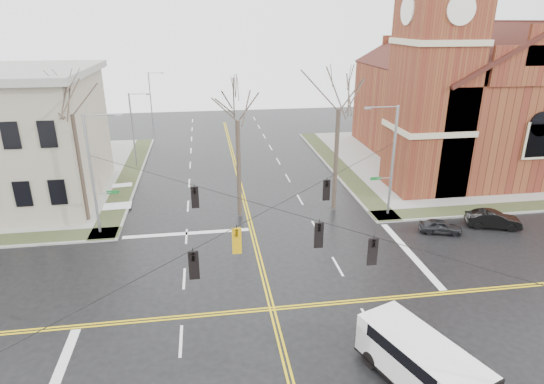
{
  "coord_description": "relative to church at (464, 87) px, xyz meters",
  "views": [
    {
      "loc": [
        -3.26,
        -21.33,
        15.32
      ],
      "look_at": [
        0.91,
        6.0,
        4.75
      ],
      "focal_mm": 30.0,
      "sensor_mm": 36.0,
      "label": 1
    }
  ],
  "objects": [
    {
      "name": "ground",
      "position": [
        -24.76,
        -24.78,
        -8.43
      ],
      "size": [
        120.0,
        120.0,
        0.0
      ],
      "primitive_type": "plane",
      "color": "black",
      "rests_on": "ground"
    },
    {
      "name": "sidewalks",
      "position": [
        -24.76,
        -24.78,
        -8.36
      ],
      "size": [
        80.0,
        80.0,
        0.17
      ],
      "color": "gray",
      "rests_on": "ground"
    },
    {
      "name": "road_markings",
      "position": [
        -24.76,
        -24.78,
        -8.43
      ],
      "size": [
        100.0,
        100.0,
        0.01
      ],
      "color": "gold",
      "rests_on": "ground"
    },
    {
      "name": "church",
      "position": [
        0.0,
        0.0,
        0.0
      ],
      "size": [
        24.28,
        27.48,
        27.5
      ],
      "color": "maroon",
      "rests_on": "ground"
    },
    {
      "name": "signal_pole_ne",
      "position": [
        -13.44,
        -13.28,
        -3.48
      ],
      "size": [
        2.75,
        0.22,
        9.0
      ],
      "color": "gray",
      "rests_on": "ground"
    },
    {
      "name": "signal_pole_nw",
      "position": [
        -36.09,
        -13.28,
        -3.48
      ],
      "size": [
        2.75,
        0.22,
        9.0
      ],
      "color": "gray",
      "rests_on": "ground"
    },
    {
      "name": "span_wires",
      "position": [
        -24.76,
        -24.78,
        -2.23
      ],
      "size": [
        23.02,
        23.02,
        0.03
      ],
      "color": "black",
      "rests_on": "ground"
    },
    {
      "name": "traffic_signals",
      "position": [
        -24.76,
        -25.45,
        -2.98
      ],
      "size": [
        8.21,
        8.26,
        1.3
      ],
      "color": "black",
      "rests_on": "ground"
    },
    {
      "name": "streetlight_north_a",
      "position": [
        -35.42,
        3.22,
        -3.97
      ],
      "size": [
        2.3,
        0.2,
        8.0
      ],
      "color": "gray",
      "rests_on": "ground"
    },
    {
      "name": "streetlight_north_b",
      "position": [
        -35.42,
        23.22,
        -3.97
      ],
      "size": [
        2.3,
        0.2,
        8.0
      ],
      "color": "gray",
      "rests_on": "ground"
    },
    {
      "name": "cargo_van",
      "position": [
        -19.3,
        -31.2,
        -7.06
      ],
      "size": [
        4.35,
        6.49,
        2.32
      ],
      "rotation": [
        0.0,
        0.0,
        0.36
      ],
      "color": "white",
      "rests_on": "ground"
    },
    {
      "name": "parked_car_a",
      "position": [
        -10.61,
        -17.08,
        -7.9
      ],
      "size": [
        3.38,
        2.18,
        1.07
      ],
      "primitive_type": "imported",
      "rotation": [
        0.0,
        0.0,
        1.25
      ],
      "color": "black",
      "rests_on": "ground"
    },
    {
      "name": "parked_car_b",
      "position": [
        -6.06,
        -16.77,
        -7.76
      ],
      "size": [
        4.31,
        2.63,
        1.34
      ],
      "primitive_type": "imported",
      "rotation": [
        0.0,
        0.0,
        1.25
      ],
      "color": "black",
      "rests_on": "ground"
    },
    {
      "name": "tree_nw_far",
      "position": [
        -37.69,
        -10.7,
        0.8
      ],
      "size": [
        4.0,
        4.0,
        12.78
      ],
      "color": "#3A2E25",
      "rests_on": "ground"
    },
    {
      "name": "tree_nw_near",
      "position": [
        -25.45,
        -11.58,
        0.1
      ],
      "size": [
        4.0,
        4.0,
        11.8
      ],
      "color": "#3A2E25",
      "rests_on": "ground"
    },
    {
      "name": "tree_ne",
      "position": [
        -17.42,
        -11.51,
        0.8
      ],
      "size": [
        4.0,
        4.0,
        12.78
      ],
      "color": "#3A2E25",
      "rests_on": "ground"
    }
  ]
}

